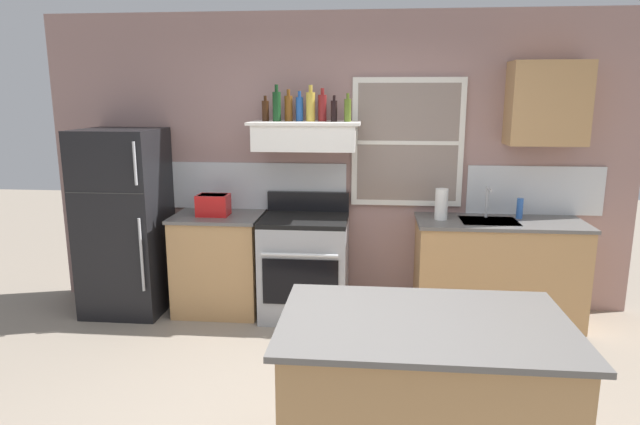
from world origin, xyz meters
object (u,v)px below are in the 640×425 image
Objects in this scene: bottle_balsamic_dark at (334,111)px; refrigerator at (125,222)px; toaster at (213,205)px; bottle_dark_green_wine at (277,106)px; bottle_olive_oil_square at (348,110)px; dish_soap_bottle at (520,208)px; paper_towel_roll at (441,204)px; kitchen_island at (421,405)px; bottle_amber_wine at (289,108)px; bottle_blue_liqueur at (300,109)px; stove_range at (305,265)px; bottle_champagne_gold_foil at (311,106)px; bottle_brown_stout at (265,110)px; bottle_red_label_wine at (322,107)px.

refrigerator is at bearing -176.56° from bottle_balsamic_dark.
toaster is 0.95× the size of bottle_dark_green_wine.
dish_soap_bottle is at bearing 2.28° from bottle_olive_oil_square.
paper_towel_roll is 0.19× the size of kitchen_island.
dish_soap_bottle is (2.03, -0.01, -0.86)m from bottle_amber_wine.
kitchen_island is (0.91, -2.32, -1.40)m from bottle_blue_liqueur.
toaster is at bearing 179.78° from stove_range.
kitchen_island is (1.68, -2.19, -0.55)m from toaster.
bottle_champagne_gold_foil is at bearing -179.50° from dish_soap_bottle.
toaster is at bearing 1.81° from refrigerator.
paper_towel_roll is at bearing 0.97° from toaster.
paper_towel_roll reaches higher than toaster.
bottle_brown_stout reaches higher than toaster.
stove_range is 4.04× the size of paper_towel_roll.
bottle_dark_green_wine is 1.01× the size of bottle_champagne_gold_foil.
stove_range is 1.43m from bottle_olive_oil_square.
kitchen_island is (0.81, -2.31, -1.42)m from bottle_champagne_gold_foil.
refrigerator is 1.99m from bottle_champagne_gold_foil.
bottle_blue_liqueur is (0.77, 0.13, 0.85)m from toaster.
bottle_blue_liqueur is (-0.06, 0.13, 1.39)m from stove_range.
bottle_red_label_wine is (0.39, 0.06, -0.01)m from bottle_dark_green_wine.
bottle_dark_green_wine is at bearing -178.55° from dish_soap_bottle.
bottle_amber_wine is at bearing 179.82° from dish_soap_bottle.
bottle_amber_wine reaches higher than bottle_brown_stout.
paper_towel_roll is 0.70m from dish_soap_bottle.
bottle_amber_wine reaches higher than paper_towel_roll.
kitchen_island is (0.71, -2.33, -1.41)m from bottle_red_label_wine.
kitchen_island is at bearing -98.65° from paper_towel_roll.
bottle_red_label_wine is at bearing 0.12° from bottle_amber_wine.
bottle_amber_wine is at bearing 6.36° from refrigerator.
bottle_brown_stout is 0.82× the size of paper_towel_roll.
refrigerator is 2.07m from bottle_red_label_wine.
bottle_amber_wine is 2.90m from kitchen_island.
kitchen_island is at bearing -68.72° from stove_range.
bottle_amber_wine is at bearing 172.59° from bottle_balsamic_dark.
paper_towel_roll is (1.44, -0.05, -0.83)m from bottle_dark_green_wine.
bottle_amber_wine is 2.21m from dish_soap_bottle.
dish_soap_bottle is at bearing 2.84° from toaster.
bottle_blue_liqueur reaches higher than kitchen_island.
toaster is 1.15× the size of bottle_blue_liqueur.
bottle_champagne_gold_foil is at bearing 4.87° from refrigerator.
bottle_balsamic_dark is at bearing 4.69° from toaster.
bottle_red_label_wine reaches higher than toaster.
toaster is 1.65× the size of dish_soap_bottle.
bottle_red_label_wine is (0.10, 0.02, -0.01)m from bottle_champagne_gold_foil.
bottle_dark_green_wine is at bearing -165.31° from bottle_blue_liqueur.
bottle_olive_oil_square is (0.42, -0.06, -0.01)m from bottle_blue_liqueur.
bottle_balsamic_dark is at bearing -8.25° from bottle_champagne_gold_foil.
bottle_balsamic_dark is at bearing 20.08° from stove_range.
bottle_champagne_gold_foil is 1.42m from paper_towel_roll.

